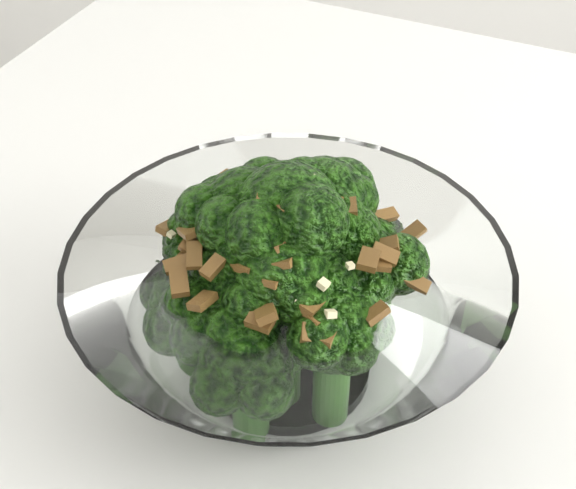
# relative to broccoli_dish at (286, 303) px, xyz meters

# --- Properties ---
(broccoli_dish) EXTENTS (0.23, 0.23, 0.15)m
(broccoli_dish) POSITION_rel_broccoli_dish_xyz_m (0.00, 0.00, 0.00)
(broccoli_dish) COLOR white
(broccoli_dish) RESTS_ON table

